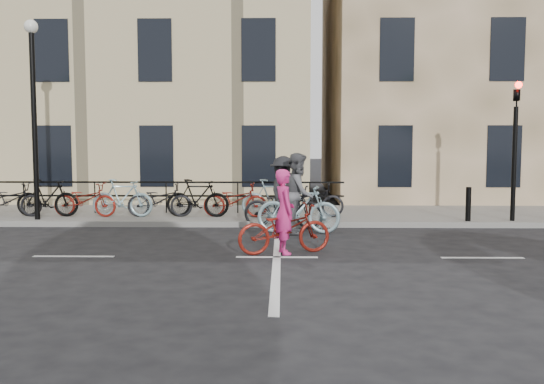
{
  "coord_description": "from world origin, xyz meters",
  "views": [
    {
      "loc": [
        0.12,
        -11.67,
        2.31
      ],
      "look_at": [
        -0.13,
        2.1,
        1.1
      ],
      "focal_mm": 40.0,
      "sensor_mm": 36.0,
      "label": 1
    }
  ],
  "objects_px": {
    "cyclist_pink": "(284,224)",
    "cyclist_dark": "(283,200)",
    "lamp_post": "(33,94)",
    "cyclist_grey": "(299,201)",
    "traffic_light": "(515,133)"
  },
  "relations": [
    {
      "from": "cyclist_pink",
      "to": "cyclist_dark",
      "type": "bearing_deg",
      "value": -16.81
    },
    {
      "from": "lamp_post",
      "to": "cyclist_dark",
      "type": "xyz_separation_m",
      "value": [
        6.62,
        -0.5,
        -2.75
      ]
    },
    {
      "from": "lamp_post",
      "to": "cyclist_grey",
      "type": "distance_m",
      "value": 7.62
    },
    {
      "from": "cyclist_pink",
      "to": "cyclist_grey",
      "type": "relative_size",
      "value": 0.97
    },
    {
      "from": "lamp_post",
      "to": "cyclist_grey",
      "type": "xyz_separation_m",
      "value": [
        7.0,
        -1.35,
        -2.69
      ]
    },
    {
      "from": "cyclist_dark",
      "to": "lamp_post",
      "type": "bearing_deg",
      "value": 100.44
    },
    {
      "from": "traffic_light",
      "to": "cyclist_pink",
      "type": "bearing_deg",
      "value": -147.0
    },
    {
      "from": "traffic_light",
      "to": "cyclist_pink",
      "type": "xyz_separation_m",
      "value": [
        -6.06,
        -3.93,
        -1.86
      ]
    },
    {
      "from": "cyclist_pink",
      "to": "cyclist_grey",
      "type": "height_order",
      "value": "cyclist_grey"
    },
    {
      "from": "lamp_post",
      "to": "cyclist_pink",
      "type": "bearing_deg",
      "value": -31.0
    },
    {
      "from": "traffic_light",
      "to": "cyclist_pink",
      "type": "height_order",
      "value": "traffic_light"
    },
    {
      "from": "traffic_light",
      "to": "cyclist_grey",
      "type": "distance_m",
      "value": 6.07
    },
    {
      "from": "cyclist_pink",
      "to": "cyclist_dark",
      "type": "relative_size",
      "value": 0.91
    },
    {
      "from": "traffic_light",
      "to": "cyclist_dark",
      "type": "height_order",
      "value": "traffic_light"
    },
    {
      "from": "cyclist_pink",
      "to": "cyclist_dark",
      "type": "xyz_separation_m",
      "value": [
        -0.02,
        3.49,
        0.15
      ]
    }
  ]
}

